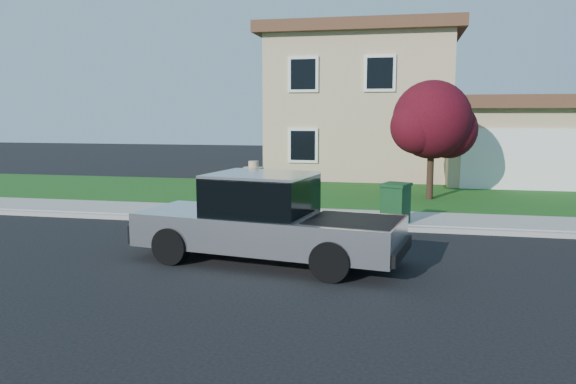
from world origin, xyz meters
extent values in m
plane|color=black|center=(0.00, 0.00, 0.00)|extent=(80.00, 80.00, 0.00)
cube|color=gray|center=(1.00, 2.90, 0.06)|extent=(40.00, 0.20, 0.12)
cube|color=gray|center=(1.00, 4.00, 0.07)|extent=(40.00, 2.00, 0.15)
cube|color=#163D11|center=(1.00, 8.50, 0.05)|extent=(40.00, 7.00, 0.10)
cube|color=tan|center=(0.00, 17.00, 3.20)|extent=(8.00, 9.00, 6.40)
cube|color=tan|center=(6.50, 14.00, 1.60)|extent=(5.50, 6.00, 3.20)
cube|color=white|center=(6.50, 10.98, 1.25)|extent=(4.60, 0.12, 2.30)
cube|color=#4C2D1E|center=(0.00, 17.00, 6.60)|extent=(8.80, 9.80, 0.50)
cube|color=#4C2D1E|center=(6.50, 14.00, 3.40)|extent=(6.20, 6.80, 0.50)
cube|color=white|center=(-2.20, 12.45, 4.60)|extent=(1.30, 0.10, 1.50)
cube|color=white|center=(1.00, 12.45, 4.60)|extent=(1.30, 0.10, 1.50)
cube|color=black|center=(-2.20, 12.45, 1.60)|extent=(1.30, 0.10, 1.50)
cylinder|color=black|center=(-2.31, -1.26, 0.37)|extent=(0.77, 0.39, 0.74)
cylinder|color=black|center=(-2.05, 0.41, 0.37)|extent=(0.77, 0.39, 0.74)
cylinder|color=black|center=(0.91, -1.77, 0.37)|extent=(0.77, 0.39, 0.74)
cylinder|color=black|center=(1.18, -0.10, 0.37)|extent=(0.77, 0.39, 0.74)
cube|color=silver|center=(-0.50, -0.69, 0.63)|extent=(5.47, 2.65, 0.66)
cube|color=black|center=(-0.64, -0.67, 1.33)|extent=(2.18, 1.99, 0.78)
cube|color=silver|center=(-0.64, -0.67, 1.74)|extent=(2.18, 1.99, 0.07)
cube|color=black|center=(1.23, -0.97, 0.95)|extent=(1.88, 1.81, 0.06)
cube|color=black|center=(-3.12, -0.27, 0.51)|extent=(0.39, 1.74, 0.37)
cube|color=black|center=(2.12, -1.11, 0.46)|extent=(0.39, 1.74, 0.23)
cube|color=black|center=(-1.21, 0.43, 1.24)|extent=(0.14, 0.22, 0.17)
imported|color=#E3AA7D|center=(-1.19, 0.80, 0.86)|extent=(0.73, 0.60, 1.72)
cylinder|color=tan|center=(-1.19, 0.80, 1.74)|extent=(0.46, 0.46, 0.05)
cylinder|color=tan|center=(-1.19, 0.80, 1.81)|extent=(0.23, 0.23, 0.16)
cylinder|color=black|center=(2.96, 7.92, 1.00)|extent=(0.23, 0.23, 1.80)
sphere|color=#480F18|center=(2.96, 7.92, 2.75)|extent=(2.59, 2.59, 2.59)
sphere|color=#480F18|center=(3.52, 8.26, 2.41)|extent=(1.92, 1.92, 1.92)
sphere|color=#480F18|center=(2.51, 7.59, 2.52)|extent=(1.80, 1.80, 1.80)
cube|color=#0F3918|center=(1.93, 3.10, 0.63)|extent=(0.77, 0.83, 0.96)
cube|color=#0F3918|center=(1.93, 3.10, 1.15)|extent=(0.84, 0.90, 0.08)
camera|label=1|loc=(2.16, -11.31, 2.93)|focal=35.00mm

